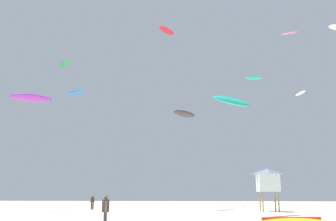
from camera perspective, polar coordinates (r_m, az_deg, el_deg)
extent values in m
cylinder|color=#2D2D33|center=(19.22, -10.11, -17.15)|extent=(0.16, 0.16, 0.85)
cylinder|color=#2D2D33|center=(19.41, -10.16, -17.10)|extent=(0.16, 0.16, 0.85)
cylinder|color=#2D2D33|center=(19.28, -10.04, -14.91)|extent=(0.39, 0.39, 0.64)
cylinder|color=brown|center=(19.05, -9.99, -15.01)|extent=(0.11, 0.11, 0.59)
cylinder|color=brown|center=(19.51, -10.10, -14.96)|extent=(0.11, 0.11, 0.59)
sphere|color=brown|center=(19.26, -9.99, -13.60)|extent=(0.23, 0.23, 0.23)
cylinder|color=black|center=(40.59, -12.02, -14.85)|extent=(0.14, 0.14, 0.76)
cylinder|color=black|center=(40.57, -12.27, -14.84)|extent=(0.14, 0.14, 0.76)
cylinder|color=#2D2D33|center=(40.56, -12.10, -13.90)|extent=(0.35, 0.35, 0.57)
cylinder|color=#936B4C|center=(40.60, -11.81, -13.95)|extent=(0.10, 0.10, 0.53)
cylinder|color=#936B4C|center=(40.53, -12.40, -13.92)|extent=(0.10, 0.10, 0.53)
sphere|color=#936B4C|center=(40.55, -12.07, -13.35)|extent=(0.21, 0.21, 0.21)
cylinder|color=red|center=(22.47, 19.30, -16.12)|extent=(3.51, 0.78, 0.17)
cylinder|color=#8C704C|center=(37.86, 16.93, -13.87)|extent=(0.14, 0.14, 1.90)
cylinder|color=#8C704C|center=(36.39, 17.44, -13.90)|extent=(0.14, 0.14, 1.90)
cylinder|color=#8C704C|center=(37.57, 14.63, -14.02)|extent=(0.14, 0.14, 1.90)
cylinder|color=#8C704C|center=(36.09, 15.05, -14.06)|extent=(0.14, 0.14, 1.90)
cube|color=silver|center=(36.97, 15.84, -11.18)|extent=(2.00, 2.00, 1.70)
pyramid|color=slate|center=(37.01, 15.73, -9.44)|extent=(2.30, 2.30, 0.55)
ellipsoid|color=#E5598C|center=(45.65, 19.07, 11.70)|extent=(2.10, 1.18, 0.47)
ellipsoid|color=white|center=(55.83, 20.58, 2.61)|extent=(1.38, 3.03, 0.43)
ellipsoid|color=#2D2D33|center=(40.41, 2.69, -0.55)|extent=(3.12, 3.71, 0.71)
ellipsoid|color=#19B29E|center=(31.37, 10.32, 1.47)|extent=(4.21, 3.88, 1.11)
ellipsoid|color=red|center=(56.12, -0.22, 12.76)|extent=(2.84, 3.55, 0.58)
ellipsoid|color=purple|center=(41.74, -21.24, 1.87)|extent=(4.50, 3.19, 0.98)
ellipsoid|color=green|center=(60.90, -16.36, 7.22)|extent=(3.06, 2.85, 0.43)
ellipsoid|color=#19B29E|center=(51.26, 13.68, 5.12)|extent=(2.28, 0.82, 0.44)
cylinder|color=yellow|center=(51.29, 13.67, 5.23)|extent=(2.06, 0.24, 0.10)
ellipsoid|color=blue|center=(59.08, -14.62, 2.83)|extent=(3.83, 2.38, 0.59)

